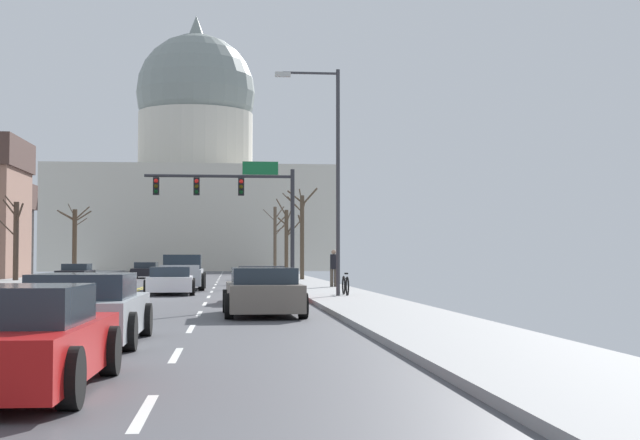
% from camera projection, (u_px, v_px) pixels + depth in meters
% --- Properties ---
extents(ground, '(20.00, 180.00, 0.20)m').
position_uv_depth(ground, '(110.00, 299.00, 32.49)').
color(ground, '#4B4B50').
extents(signal_gantry, '(7.91, 0.41, 6.47)m').
position_uv_depth(signal_gantry, '(238.00, 195.00, 47.68)').
color(signal_gantry, '#28282D').
rests_on(signal_gantry, ground).
extents(street_lamp_right, '(2.36, 0.24, 8.22)m').
position_uv_depth(street_lamp_right, '(330.00, 161.00, 32.64)').
color(street_lamp_right, '#333338').
rests_on(street_lamp_right, ground).
extents(capitol_building, '(32.43, 23.88, 31.16)m').
position_uv_depth(capitol_building, '(195.00, 185.00, 109.53)').
color(capitol_building, beige).
rests_on(capitol_building, ground).
extents(pickup_truck_near_00, '(2.23, 5.29, 1.65)m').
position_uv_depth(pickup_truck_near_00, '(182.00, 274.00, 42.71)').
color(pickup_truck_near_00, '#ADB2B7').
rests_on(pickup_truck_near_00, ground).
extents(sedan_near_01, '(2.12, 4.29, 1.13)m').
position_uv_depth(sedan_near_01, '(170.00, 281.00, 36.96)').
color(sedan_near_01, silver).
rests_on(sedan_near_01, ground).
extents(sedan_near_02, '(2.06, 4.44, 1.23)m').
position_uv_depth(sedan_near_02, '(262.00, 285.00, 30.71)').
color(sedan_near_02, '#B71414').
rests_on(sedan_near_02, ground).
extents(sedan_near_03, '(2.14, 4.29, 1.25)m').
position_uv_depth(sedan_near_03, '(263.00, 293.00, 23.60)').
color(sedan_near_03, '#6B6056').
rests_on(sedan_near_03, ground).
extents(sedan_near_04, '(2.02, 4.53, 1.25)m').
position_uv_depth(sedan_near_04, '(86.00, 310.00, 15.89)').
color(sedan_near_04, '#9EA3A8').
rests_on(sedan_near_04, ground).
extents(sedan_near_05, '(2.00, 4.29, 1.21)m').
position_uv_depth(sedan_near_05, '(15.00, 342.00, 10.23)').
color(sedan_near_05, '#B71414').
rests_on(sedan_near_05, ground).
extents(sedan_oncoming_00, '(1.98, 4.42, 1.13)m').
position_uv_depth(sedan_oncoming_00, '(76.00, 273.00, 55.76)').
color(sedan_oncoming_00, black).
rests_on(sedan_oncoming_00, ground).
extents(sedan_oncoming_01, '(2.01, 4.43, 1.16)m').
position_uv_depth(sedan_oncoming_01, '(146.00, 270.00, 66.14)').
color(sedan_oncoming_01, black).
rests_on(sedan_oncoming_01, ground).
extents(bare_tree_00, '(2.20, 2.06, 5.75)m').
position_uv_depth(bare_tree_00, '(302.00, 231.00, 56.73)').
color(bare_tree_00, '#4C3D2D').
rests_on(bare_tree_00, ground).
extents(bare_tree_01, '(1.85, 1.72, 5.09)m').
position_uv_depth(bare_tree_01, '(16.00, 238.00, 54.34)').
color(bare_tree_01, '#423328').
rests_on(bare_tree_01, ground).
extents(bare_tree_02, '(1.93, 2.07, 5.77)m').
position_uv_depth(bare_tree_02, '(287.00, 239.00, 67.24)').
color(bare_tree_02, '#4C3D2D').
rests_on(bare_tree_02, ground).
extents(bare_tree_03, '(2.92, 2.29, 5.77)m').
position_uv_depth(bare_tree_03, '(75.00, 239.00, 74.91)').
color(bare_tree_03, '#4C3D2D').
rests_on(bare_tree_03, ground).
extents(bare_tree_04, '(2.32, 1.09, 6.13)m').
position_uv_depth(bare_tree_04, '(276.00, 237.00, 83.10)').
color(bare_tree_04, brown).
rests_on(bare_tree_04, ground).
extents(pedestrian_00, '(0.35, 0.34, 1.74)m').
position_uv_depth(pedestrian_00, '(334.00, 266.00, 42.43)').
color(pedestrian_00, '#4C4238').
rests_on(pedestrian_00, ground).
extents(bicycle_parked, '(0.12, 1.77, 0.85)m').
position_uv_depth(bicycle_parked, '(345.00, 285.00, 33.31)').
color(bicycle_parked, black).
rests_on(bicycle_parked, ground).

